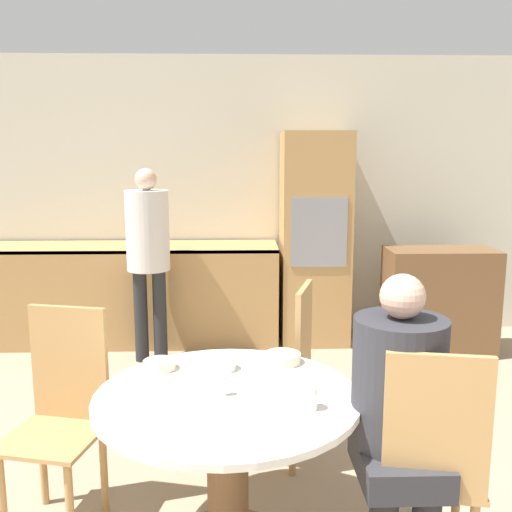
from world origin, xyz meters
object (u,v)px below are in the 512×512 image
object	(u,v)px
dining_table	(227,445)
person_seated	(399,408)
sideboard	(439,301)
chair_near_right	(431,459)
chair_far_left	(62,406)
cup	(309,398)
bowl_centre	(282,358)
chair_far_right	(288,365)
person_standing	(148,244)
bowl_far	(222,364)
bowl_near	(159,365)
oven_unit	(314,238)

from	to	relation	value
dining_table	person_seated	bearing A→B (deg)	-12.51
person_seated	sideboard	bearing A→B (deg)	67.51
chair_near_right	chair_far_left	bearing A→B (deg)	-8.11
cup	bowl_centre	distance (m)	0.51
chair_far_right	person_standing	size ratio (longest dim) A/B	0.63
cup	chair_far_right	bearing A→B (deg)	90.20
bowl_far	chair_far_right	bearing A→B (deg)	54.44
bowl_far	dining_table	bearing A→B (deg)	-84.27
dining_table	chair_far_left	size ratio (longest dim) A/B	1.09
chair_far_left	bowl_near	world-z (taller)	chair_far_left
oven_unit	sideboard	xyz separation A→B (m)	(1.04, -0.38, -0.50)
sideboard	cup	size ratio (longest dim) A/B	10.40
dining_table	cup	distance (m)	0.45
chair_far_left	person_seated	xyz separation A→B (m)	(1.45, -0.43, 0.17)
oven_unit	cup	distance (m)	3.06
oven_unit	chair_far_right	distance (m)	2.20
person_seated	person_standing	bearing A→B (deg)	118.58
cup	bowl_near	xyz separation A→B (m)	(-0.64, 0.44, -0.02)
chair_far_right	bowl_near	distance (m)	0.81
dining_table	bowl_far	bearing A→B (deg)	95.73
oven_unit	bowl_far	size ratio (longest dim) A/B	15.19
oven_unit	chair_far_left	size ratio (longest dim) A/B	1.89
chair_near_right	chair_far_left	size ratio (longest dim) A/B	1.00
sideboard	dining_table	xyz separation A→B (m)	(-1.77, -2.49, 0.04)
sideboard	bowl_centre	distance (m)	2.64
chair_near_right	person_seated	distance (m)	0.22
dining_table	bowl_near	distance (m)	0.50
sideboard	chair_far_right	distance (m)	2.27
bowl_centre	bowl_near	bearing A→B (deg)	-173.57
chair_far_right	person_seated	distance (m)	0.99
oven_unit	bowl_centre	world-z (taller)	oven_unit
cup	bowl_near	world-z (taller)	cup
person_seated	cup	xyz separation A→B (m)	(-0.36, -0.00, 0.04)
chair_far_left	oven_unit	bearing A→B (deg)	72.66
oven_unit	bowl_far	bearing A→B (deg)	-106.34
person_standing	bowl_centre	size ratio (longest dim) A/B	9.20
person_seated	chair_far_left	bearing A→B (deg)	163.63
chair_near_right	person_standing	xyz separation A→B (m)	(-1.47, 2.60, 0.43)
dining_table	person_seated	distance (m)	0.73
chair_near_right	bowl_far	distance (m)	0.98
chair_near_right	chair_far_left	distance (m)	1.63
person_standing	oven_unit	bearing A→B (deg)	20.14
oven_unit	person_seated	xyz separation A→B (m)	(-0.06, -3.03, -0.22)
cup	bowl_far	world-z (taller)	cup
sideboard	chair_near_right	bearing A→B (deg)	-109.93
chair_far_left	bowl_near	size ratio (longest dim) A/B	6.70
bowl_near	chair_near_right	bearing A→B (deg)	-25.69
chair_near_right	bowl_near	world-z (taller)	chair_near_right
chair_far_right	cup	size ratio (longest dim) A/B	11.44
chair_far_right	bowl_far	bearing A→B (deg)	-19.66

